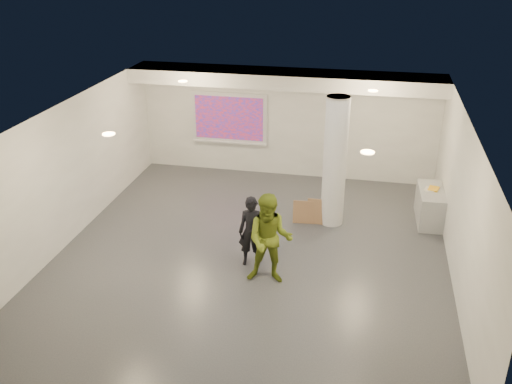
% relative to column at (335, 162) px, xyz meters
% --- Properties ---
extents(floor, '(8.00, 9.00, 0.01)m').
position_rel_column_xyz_m(floor, '(-1.50, -1.80, -1.50)').
color(floor, '#393B41').
rests_on(floor, ground).
extents(ceiling, '(8.00, 9.00, 0.01)m').
position_rel_column_xyz_m(ceiling, '(-1.50, -1.80, 1.50)').
color(ceiling, white).
rests_on(ceiling, floor).
extents(wall_back, '(8.00, 0.01, 3.00)m').
position_rel_column_xyz_m(wall_back, '(-1.50, 2.70, 0.00)').
color(wall_back, silver).
rests_on(wall_back, floor).
extents(wall_front, '(8.00, 0.01, 3.00)m').
position_rel_column_xyz_m(wall_front, '(-1.50, -6.30, 0.00)').
color(wall_front, silver).
rests_on(wall_front, floor).
extents(wall_left, '(0.01, 9.00, 3.00)m').
position_rel_column_xyz_m(wall_left, '(-5.50, -1.80, 0.00)').
color(wall_left, silver).
rests_on(wall_left, floor).
extents(wall_right, '(0.01, 9.00, 3.00)m').
position_rel_column_xyz_m(wall_right, '(2.50, -1.80, 0.00)').
color(wall_right, silver).
rests_on(wall_right, floor).
extents(soffit_band, '(8.00, 1.10, 0.36)m').
position_rel_column_xyz_m(soffit_band, '(-1.50, 2.15, 1.32)').
color(soffit_band, silver).
rests_on(soffit_band, ceiling).
extents(downlight_nw, '(0.22, 0.22, 0.02)m').
position_rel_column_xyz_m(downlight_nw, '(-3.70, 0.70, 1.48)').
color(downlight_nw, '#FDC77E').
rests_on(downlight_nw, ceiling).
extents(downlight_ne, '(0.22, 0.22, 0.02)m').
position_rel_column_xyz_m(downlight_ne, '(0.70, 0.70, 1.48)').
color(downlight_ne, '#FDC77E').
rests_on(downlight_ne, ceiling).
extents(downlight_sw, '(0.22, 0.22, 0.02)m').
position_rel_column_xyz_m(downlight_sw, '(-3.70, -3.30, 1.48)').
color(downlight_sw, '#FDC77E').
rests_on(downlight_sw, ceiling).
extents(downlight_se, '(0.22, 0.22, 0.02)m').
position_rel_column_xyz_m(downlight_se, '(0.70, -3.30, 1.48)').
color(downlight_se, '#FDC77E').
rests_on(downlight_se, ceiling).
extents(column, '(0.52, 0.52, 3.00)m').
position_rel_column_xyz_m(column, '(0.00, 0.00, 0.00)').
color(column, silver).
rests_on(column, floor).
extents(projection_screen, '(2.10, 0.13, 1.42)m').
position_rel_column_xyz_m(projection_screen, '(-3.10, 2.65, 0.03)').
color(projection_screen, silver).
rests_on(projection_screen, wall_back).
extents(credenza, '(0.61, 1.36, 0.78)m').
position_rel_column_xyz_m(credenza, '(2.22, 0.54, -1.11)').
color(credenza, '#95999B').
rests_on(credenza, floor).
extents(papers_stack, '(0.29, 0.33, 0.02)m').
position_rel_column_xyz_m(papers_stack, '(2.17, 0.58, -0.71)').
color(papers_stack, silver).
rests_on(papers_stack, credenza).
extents(postit_pad, '(0.29, 0.35, 0.03)m').
position_rel_column_xyz_m(postit_pad, '(2.25, 0.61, -0.70)').
color(postit_pad, yellow).
rests_on(postit_pad, credenza).
extents(cardboard_back, '(0.55, 0.15, 0.60)m').
position_rel_column_xyz_m(cardboard_back, '(-0.28, -0.12, -1.20)').
color(cardboard_back, '#856142').
rests_on(cardboard_back, floor).
extents(cardboard_front, '(0.50, 0.17, 0.54)m').
position_rel_column_xyz_m(cardboard_front, '(-0.64, -0.15, -1.23)').
color(cardboard_front, '#856142').
rests_on(cardboard_front, floor).
extents(woman, '(0.57, 0.40, 1.47)m').
position_rel_column_xyz_m(woman, '(-1.42, -2.18, -0.77)').
color(woman, black).
rests_on(woman, floor).
extents(man, '(0.92, 0.74, 1.81)m').
position_rel_column_xyz_m(man, '(-0.96, -2.72, -0.60)').
color(man, olive).
rests_on(man, floor).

